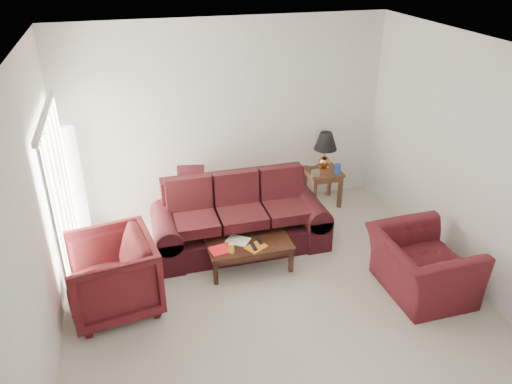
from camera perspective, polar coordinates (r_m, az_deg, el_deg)
floor at (r=6.32m, az=2.11°, el=-11.94°), size 5.00×5.00×0.00m
blinds at (r=6.69m, az=-21.50°, el=-0.61°), size 0.10×2.00×2.16m
sofa at (r=7.00m, az=-1.82°, el=-2.76°), size 2.44×1.10×0.99m
throw_pillow at (r=7.56m, az=-7.42°, el=1.53°), size 0.43×0.27×0.41m
end_table at (r=8.32m, az=7.57°, el=0.60°), size 0.55×0.55×0.59m
table_lamp at (r=8.14m, az=7.90°, el=4.68°), size 0.47×0.47×0.63m
clock at (r=7.93m, az=6.81°, el=2.16°), size 0.13×0.05×0.13m
blue_canister at (r=8.10m, az=9.32°, el=2.64°), size 0.12×0.12×0.15m
picture_frame at (r=8.20m, az=6.32°, el=3.16°), size 0.15×0.18×0.05m
floor_lamp at (r=7.57m, az=-19.97°, el=0.99°), size 0.28×0.28×1.71m
armchair_left at (r=6.13m, az=-16.26°, el=-9.15°), size 1.17×1.15×0.93m
armchair_right at (r=6.52m, az=18.37°, el=-7.95°), size 1.05×1.20×0.77m
coffee_table at (r=6.71m, az=-0.75°, el=-7.26°), size 1.14×0.61×0.39m
magazine_red at (r=6.47m, az=-3.96°, el=-6.59°), size 0.34×0.28×0.02m
magazine_white at (r=6.65m, az=-2.07°, el=-5.53°), size 0.36×0.35×0.02m
magazine_orange at (r=6.51m, az=0.01°, el=-6.31°), size 0.32×0.30×0.01m
remote_a at (r=6.48m, az=-0.26°, el=-6.26°), size 0.06×0.17×0.02m
remote_b at (r=6.60m, az=0.37°, el=-5.60°), size 0.06×0.16×0.02m
yellow_glass at (r=6.40m, az=-2.83°, el=-6.40°), size 0.08×0.08×0.13m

